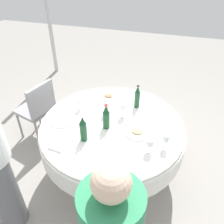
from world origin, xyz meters
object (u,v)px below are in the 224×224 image
at_px(dining_table, 112,135).
at_px(bottle_dark_green_mid, 83,129).
at_px(wine_glass_north, 79,102).
at_px(bottle_dark_green_right, 106,117).
at_px(bottle_dark_green_east, 137,97).
at_px(plate_outer, 62,121).
at_px(chair_rear, 38,107).
at_px(wine_glass_inner, 166,139).
at_px(wine_glass_outer, 123,107).
at_px(wine_glass_far, 150,143).
at_px(plate_front, 155,108).
at_px(wine_glass_rear, 106,105).
at_px(plate_near, 109,96).
at_px(plate_left, 137,132).

relative_size(dining_table, bottle_dark_green_mid, 5.29).
height_order(dining_table, wine_glass_north, wine_glass_north).
bearing_deg(wine_glass_north, bottle_dark_green_right, 148.87).
distance_m(bottle_dark_green_east, plate_outer, 0.85).
bearing_deg(chair_rear, wine_glass_inner, -90.71).
xyz_separation_m(wine_glass_inner, wine_glass_outer, (0.48, -0.36, 0.00)).
relative_size(bottle_dark_green_right, bottle_dark_green_east, 1.00).
height_order(wine_glass_far, plate_front, wine_glass_far).
bearing_deg(bottle_dark_green_east, bottle_dark_green_right, 61.69).
relative_size(plate_outer, plate_front, 0.95).
bearing_deg(dining_table, chair_rear, -17.48).
distance_m(dining_table, wine_glass_rear, 0.32).
height_order(bottle_dark_green_mid, chair_rear, bottle_dark_green_mid).
bearing_deg(wine_glass_inner, bottle_dark_green_mid, 6.70).
relative_size(wine_glass_far, wine_glass_outer, 0.92).
relative_size(dining_table, wine_glass_inner, 9.51).
bearing_deg(wine_glass_rear, chair_rear, -10.73).
xyz_separation_m(bottle_dark_green_east, wine_glass_inner, (-0.37, 0.57, -0.02)).
bearing_deg(dining_table, wine_glass_inner, 160.43).
bearing_deg(wine_glass_rear, bottle_dark_green_east, -143.36).
height_order(wine_glass_rear, plate_front, wine_glass_rear).
bearing_deg(plate_near, plate_outer, 58.52).
bearing_deg(wine_glass_inner, bottle_dark_green_east, -57.33).
distance_m(dining_table, bottle_dark_green_east, 0.50).
bearing_deg(wine_glass_north, wine_glass_far, 151.92).
relative_size(wine_glass_far, plate_outer, 0.60).
bearing_deg(chair_rear, wine_glass_far, -94.93).
bearing_deg(wine_glass_north, bottle_dark_green_mid, 115.48).
relative_size(bottle_dark_green_right, wine_glass_inner, 1.77).
bearing_deg(bottle_dark_green_mid, wine_glass_inner, -173.30).
height_order(dining_table, plate_outer, plate_outer).
bearing_deg(chair_rear, plate_left, -89.08).
bearing_deg(wine_glass_north, wine_glass_inner, 159.42).
bearing_deg(bottle_dark_green_east, wine_glass_north, 18.90).
bearing_deg(plate_left, wine_glass_outer, -49.40).
height_order(plate_front, plate_near, plate_near).
distance_m(dining_table, plate_front, 0.58).
bearing_deg(wine_glass_inner, wine_glass_north, -20.58).
xyz_separation_m(bottle_dark_green_east, plate_near, (0.36, -0.10, -0.12)).
bearing_deg(plate_front, bottle_dark_green_mid, 48.90).
height_order(bottle_dark_green_east, wine_glass_inner, bottle_dark_green_east).
distance_m(bottle_dark_green_mid, wine_glass_rear, 0.45).
bearing_deg(plate_left, wine_glass_north, -18.42).
bearing_deg(wine_glass_inner, plate_front, -75.06).
bearing_deg(bottle_dark_green_right, chair_rear, -20.98).
xyz_separation_m(wine_glass_outer, chair_rear, (1.16, -0.17, -0.34)).
xyz_separation_m(bottle_dark_green_right, wine_glass_outer, (-0.12, -0.22, -0.01)).
bearing_deg(wine_glass_outer, plate_front, -144.16).
height_order(wine_glass_inner, wine_glass_outer, same).
bearing_deg(bottle_dark_green_right, dining_table, -127.71).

